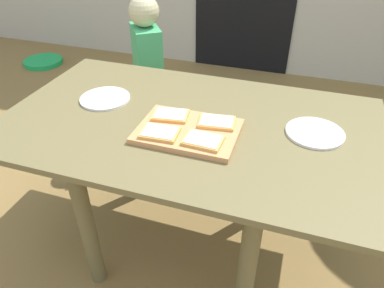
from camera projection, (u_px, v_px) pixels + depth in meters
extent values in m
plane|color=olive|center=(190.00, 241.00, 1.77)|extent=(16.00, 16.00, 0.00)
cube|color=brown|center=(189.00, 124.00, 1.37)|extent=(1.45, 0.85, 0.02)
cylinder|color=brown|center=(87.00, 226.00, 1.41)|extent=(0.06, 0.06, 0.67)
cylinder|color=brown|center=(247.00, 270.00, 1.24)|extent=(0.06, 0.06, 0.67)
cylinder|color=brown|center=(152.00, 139.00, 1.90)|extent=(0.06, 0.06, 0.67)
cylinder|color=brown|center=(272.00, 162.00, 1.74)|extent=(0.06, 0.06, 0.67)
cube|color=tan|center=(188.00, 131.00, 1.29)|extent=(0.36, 0.26, 0.02)
cube|color=#E2A24E|center=(217.00, 122.00, 1.31)|extent=(0.14, 0.11, 0.01)
cube|color=beige|center=(217.00, 121.00, 1.31)|extent=(0.13, 0.10, 0.00)
cube|color=#E2A24E|center=(160.00, 133.00, 1.25)|extent=(0.14, 0.10, 0.01)
cube|color=beige|center=(160.00, 131.00, 1.25)|extent=(0.12, 0.09, 0.00)
cube|color=#E2A24E|center=(171.00, 115.00, 1.35)|extent=(0.14, 0.11, 0.01)
cube|color=beige|center=(171.00, 114.00, 1.35)|extent=(0.13, 0.10, 0.00)
cube|color=#E2A24E|center=(203.00, 141.00, 1.21)|extent=(0.14, 0.10, 0.01)
cube|color=beige|center=(203.00, 139.00, 1.21)|extent=(0.12, 0.09, 0.00)
cylinder|color=white|center=(105.00, 98.00, 1.51)|extent=(0.21, 0.21, 0.01)
cylinder|color=white|center=(315.00, 133.00, 1.29)|extent=(0.21, 0.21, 0.01)
cylinder|color=navy|center=(150.00, 114.00, 2.36)|extent=(0.09, 0.09, 0.43)
cylinder|color=navy|center=(154.00, 124.00, 2.25)|extent=(0.09, 0.09, 0.43)
cube|color=#3FA566|center=(147.00, 59.00, 2.07)|extent=(0.25, 0.28, 0.38)
sphere|color=#C1B98C|center=(144.00, 11.00, 1.91)|extent=(0.17, 0.17, 0.17)
cylinder|color=green|center=(43.00, 62.00, 3.59)|extent=(0.38, 0.38, 0.04)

